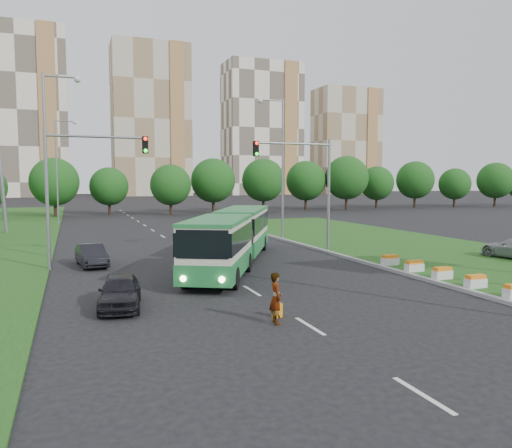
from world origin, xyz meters
name	(u,v)px	position (x,y,z in m)	size (l,w,h in m)	color
ground	(310,286)	(0.00, 0.00, 0.00)	(360.00, 360.00, 0.00)	black
grass_median	(422,250)	(13.00, 8.00, 0.07)	(14.00, 60.00, 0.15)	#204B15
median_kerb	(338,255)	(6.05, 8.00, 0.09)	(0.30, 60.00, 0.18)	gray
lane_markings	(171,241)	(-3.00, 20.00, 0.00)	(0.20, 100.00, 0.01)	silver
flower_planters	(458,277)	(6.70, -2.50, 0.45)	(1.10, 11.50, 0.60)	silver
traffic_mast_median	(308,177)	(4.78, 10.00, 5.35)	(5.76, 0.32, 8.00)	gray
traffic_mast_left	(77,176)	(-10.38, 9.00, 5.35)	(5.76, 0.32, 8.00)	gray
street_lamps	(199,166)	(-3.00, 10.00, 6.00)	(36.00, 60.00, 12.00)	gray
tree_line	(211,184)	(10.00, 55.00, 4.50)	(120.00, 8.00, 9.00)	#124412
apartment_tower_cwest	(19,112)	(-25.00, 150.00, 26.00)	(28.00, 15.00, 52.00)	silver
apartment_tower_ceast	(151,121)	(15.00, 150.00, 25.00)	(25.00, 15.00, 50.00)	#C0B79B
apartment_tower_east	(262,130)	(55.00, 150.00, 23.50)	(27.00, 15.00, 47.00)	silver
midrise_east	(346,142)	(90.00, 150.00, 20.00)	(24.00, 14.00, 40.00)	#C0B79B
articulated_bus	(227,237)	(-1.95, 7.28, 1.70)	(2.63, 16.85, 2.77)	beige
car_left_near	(120,291)	(-9.00, -1.09, 0.67)	(1.59, 3.96, 1.35)	black
car_left_far	(92,255)	(-9.69, 9.59, 0.65)	(1.38, 3.96, 1.30)	black
pedestrian	(276,298)	(-3.99, -5.28, 0.92)	(0.67, 0.44, 1.84)	gray
shopping_trolley	(277,310)	(-3.63, -4.54, 0.26)	(0.31, 0.33, 0.53)	orange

